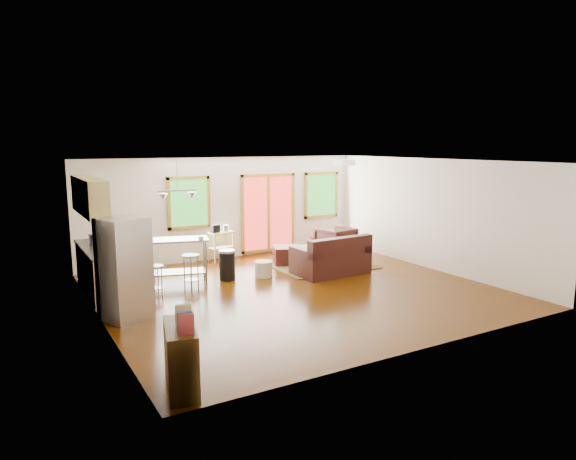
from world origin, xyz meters
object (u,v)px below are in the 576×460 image
rug (322,265)px  ottoman (287,255)px  coffee_table (316,249)px  refrigerator (125,269)px  kitchen_cart (220,236)px  armchair (335,240)px  loveseat (332,259)px  island (171,253)px

rug → ottoman: (-0.63, 0.60, 0.21)m
rug → ottoman: 0.89m
coffee_table → refrigerator: size_ratio=0.69×
rug → kitchen_cart: 2.66m
armchair → kitchen_cart: bearing=-29.7°
coffee_table → refrigerator: (-5.02, -1.84, 0.50)m
armchair → ottoman: bearing=-6.2°
rug → coffee_table: (0.04, 0.32, 0.35)m
rug → loveseat: loveseat is taller
coffee_table → armchair: armchair is taller
armchair → kitchen_cart: (-2.83, 1.00, 0.22)m
ottoman → refrigerator: (-4.35, -2.11, 0.65)m
coffee_table → kitchen_cart: 2.43m
armchair → island: size_ratio=0.53×
kitchen_cart → ottoman: bearing=-40.1°
ottoman → refrigerator: size_ratio=0.38×
armchair → kitchen_cart: 3.01m
rug → loveseat: 0.85m
coffee_table → island: 3.71m
loveseat → refrigerator: size_ratio=0.99×
loveseat → ottoman: loveseat is taller
ottoman → kitchen_cart: size_ratio=0.69×
loveseat → island: 3.57m
rug → armchair: armchair is taller
refrigerator → armchair: bearing=-0.5°
refrigerator → rug: bearing=-4.3°
island → kitchen_cart: 2.27m
coffee_table → kitchen_cart: size_ratio=1.26×
coffee_table → rug: bearing=-96.4°
kitchen_cart → loveseat: bearing=-55.0°
loveseat → island: bearing=161.5°
coffee_table → ottoman: 0.73m
loveseat → armchair: bearing=49.5°
loveseat → ottoman: bearing=103.6°
armchair → island: bearing=-4.0°
coffee_table → armchair: 0.93m
kitchen_cart → rug: bearing=-41.2°
coffee_table → island: size_ratio=0.73×
ottoman → kitchen_cart: 1.77m
kitchen_cart → refrigerator: bearing=-133.3°
rug → ottoman: bearing=136.5°
rug → island: island is taller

